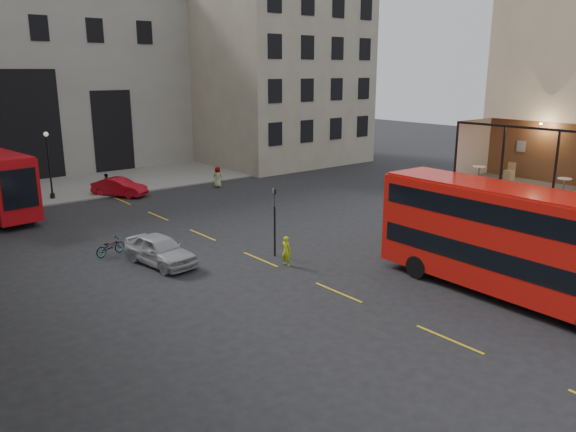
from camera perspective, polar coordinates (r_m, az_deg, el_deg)
ground at (r=24.23m, az=18.79°, el=-10.43°), size 140.00×140.00×0.00m
host_frontage at (r=28.94m, az=26.04°, el=-2.30°), size 3.00×11.00×4.50m
cafe_floor at (r=28.42m, az=26.55°, el=2.15°), size 3.00×10.00×0.10m
gateway at (r=60.76m, az=-26.75°, el=12.62°), size 35.00×10.60×18.00m
building_right at (r=64.32m, az=-2.12°, el=15.05°), size 16.60×18.60×20.00m
pavement_far at (r=51.78m, az=-24.09°, el=2.36°), size 40.00×12.00×0.12m
traffic_light_near at (r=30.30m, az=-1.37°, el=0.28°), size 0.16×0.20×3.80m
street_lamp_b at (r=47.57m, az=-23.05°, el=4.35°), size 0.36×0.36×5.33m
bus_near at (r=26.56m, az=21.70°, el=-2.02°), size 3.15×12.56×4.99m
car_a at (r=30.19m, az=-12.86°, el=-3.37°), size 2.46×4.86×1.59m
car_b at (r=47.35m, az=-16.75°, el=2.82°), size 3.70×4.62×1.47m
bicycle at (r=32.54m, az=-17.62°, el=-2.98°), size 1.91×1.06×0.95m
cyclist at (r=29.28m, az=-0.17°, el=-3.55°), size 0.48×0.64×1.59m
pedestrian_b at (r=49.47m, az=-27.11°, el=2.40°), size 1.08×1.21×1.63m
pedestrian_c at (r=48.30m, az=-17.92°, el=3.11°), size 1.10×0.75×1.73m
pedestrian_d at (r=49.14m, az=-7.16°, el=3.93°), size 0.98×1.05×1.80m
cafe_table_mid at (r=27.45m, az=26.24°, el=2.95°), size 0.59×0.59×0.74m
cafe_table_far at (r=29.07m, az=18.84°, el=4.31°), size 0.63×0.63×0.78m
cafe_chair_d at (r=30.38m, az=21.56°, el=3.98°), size 0.42×0.42×0.84m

